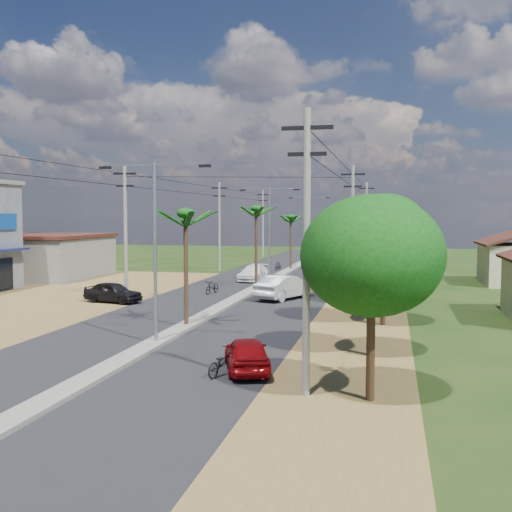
{
  "coord_description": "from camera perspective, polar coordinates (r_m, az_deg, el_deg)",
  "views": [
    {
      "loc": [
        10.07,
        -24.44,
        5.75
      ],
      "look_at": [
        1.36,
        13.94,
        3.0
      ],
      "focal_mm": 42.0,
      "sensor_mm": 36.0,
      "label": 1
    }
  ],
  "objects": [
    {
      "name": "tree_east_c",
      "position": [
        31.46,
        12.11,
        2.29
      ],
      "size": [
        4.6,
        4.6,
        6.83
      ],
      "color": "black",
      "rests_on": "ground"
    },
    {
      "name": "palm_median_near",
      "position": [
        30.18,
        -6.73,
        3.56
      ],
      "size": [
        2.0,
        2.0,
        6.15
      ],
      "color": "black",
      "rests_on": "ground"
    },
    {
      "name": "car_silver_mid",
      "position": [
        40.43,
        2.74,
        -3.01
      ],
      "size": [
        3.61,
        5.25,
        1.64
      ],
      "primitive_type": "imported",
      "rotation": [
        0.0,
        0.0,
        2.72
      ],
      "color": "#A6AAAF",
      "rests_on": "ground"
    },
    {
      "name": "utility_pole_w_c",
      "position": [
        60.89,
        -3.5,
        3.06
      ],
      "size": [
        1.6,
        0.24,
        9.0
      ],
      "color": "#605E56",
      "rests_on": "ground"
    },
    {
      "name": "utility_pole_e_c",
      "position": [
        62.5,
        10.44,
        3.02
      ],
      "size": [
        1.6,
        0.24,
        9.0
      ],
      "color": "#605E56",
      "rests_on": "ground"
    },
    {
      "name": "tree_east_b",
      "position": [
        24.51,
        10.95,
        0.09
      ],
      "size": [
        4.0,
        4.0,
        5.83
      ],
      "color": "black",
      "rests_on": "ground"
    },
    {
      "name": "ground",
      "position": [
        27.06,
        -9.49,
        -8.33
      ],
      "size": [
        160.0,
        160.0,
        0.0
      ],
      "primitive_type": "plane",
      "color": "black",
      "rests_on": "ground"
    },
    {
      "name": "utility_pole_e_a",
      "position": [
        18.65,
        4.84,
        0.92
      ],
      "size": [
        1.6,
        0.24,
        9.0
      ],
      "color": "#605E56",
      "rests_on": "ground"
    },
    {
      "name": "car_parked_dark",
      "position": [
        39.94,
        -13.46,
        -3.42
      ],
      "size": [
        4.19,
        2.38,
        1.34
      ],
      "primitive_type": "imported",
      "rotation": [
        0.0,
        0.0,
        1.36
      ],
      "color": "black",
      "rests_on": "ground"
    },
    {
      "name": "palm_median_mid",
      "position": [
        45.57,
        0.01,
        4.19
      ],
      "size": [
        2.0,
        2.0,
        6.55
      ],
      "color": "black",
      "rests_on": "ground"
    },
    {
      "name": "median",
      "position": [
        43.99,
        -0.56,
        -3.4
      ],
      "size": [
        1.0,
        90.0,
        0.18
      ],
      "primitive_type": "cube",
      "color": "#605E56",
      "rests_on": "ground"
    },
    {
      "name": "tree_east_h",
      "position": [
        70.45,
        12.33,
        3.0
      ],
      "size": [
        4.4,
        4.4,
        6.52
      ],
      "color": "black",
      "rests_on": "ground"
    },
    {
      "name": "car_white_far",
      "position": [
        51.55,
        -0.25,
        -1.66
      ],
      "size": [
        2.17,
        4.71,
        1.33
      ],
      "primitive_type": "imported",
      "rotation": [
        0.0,
        0.0,
        -0.07
      ],
      "color": "silver",
      "rests_on": "ground"
    },
    {
      "name": "road",
      "position": [
        41.11,
        -1.53,
        -4.02
      ],
      "size": [
        12.0,
        110.0,
        0.04
      ],
      "primitive_type": "cube",
      "color": "black",
      "rests_on": "ground"
    },
    {
      "name": "car_red_near",
      "position": [
        22.09,
        -0.86,
        -9.38
      ],
      "size": [
        2.64,
        4.04,
        1.28
      ],
      "primitive_type": "imported",
      "rotation": [
        0.0,
        0.0,
        3.47
      ],
      "color": "maroon",
      "rests_on": "ground"
    },
    {
      "name": "moto_rider_east",
      "position": [
        21.6,
        -3.23,
        -10.16
      ],
      "size": [
        1.12,
        1.89,
        0.94
      ],
      "primitive_type": "imported",
      "rotation": [
        0.0,
        0.0,
        2.85
      ],
      "color": "black",
      "rests_on": "ground"
    },
    {
      "name": "low_shed",
      "position": [
        57.68,
        -19.85,
        -0.0
      ],
      "size": [
        10.4,
        10.4,
        3.95
      ],
      "color": "#605E56",
      "rests_on": "ground"
    },
    {
      "name": "tree_east_f",
      "position": [
        54.48,
        11.87,
        1.95
      ],
      "size": [
        3.8,
        3.8,
        5.52
      ],
      "color": "black",
      "rests_on": "ground"
    },
    {
      "name": "tree_east_a",
      "position": [
        18.5,
        10.98,
        0.01
      ],
      "size": [
        4.4,
        4.4,
        6.37
      ],
      "color": "black",
      "rests_on": "ground"
    },
    {
      "name": "streetlight_near",
      "position": [
        26.46,
        -9.61,
        1.85
      ],
      "size": [
        5.1,
        0.18,
        8.0
      ],
      "color": "gray",
      "rests_on": "ground"
    },
    {
      "name": "tree_east_g",
      "position": [
        62.45,
        12.56,
        3.43
      ],
      "size": [
        5.0,
        5.0,
        7.38
      ],
      "color": "black",
      "rests_on": "ground"
    },
    {
      "name": "utility_pole_w_d",
      "position": [
        81.26,
        0.66,
        3.3
      ],
      "size": [
        1.6,
        0.24,
        9.0
      ],
      "color": "#605E56",
      "rests_on": "ground"
    },
    {
      "name": "moto_rider_west_a",
      "position": [
        43.11,
        -4.18,
        -3.04
      ],
      "size": [
        0.99,
        1.9,
        0.95
      ],
      "primitive_type": "imported",
      "rotation": [
        0.0,
        0.0,
        -0.21
      ],
      "color": "black",
      "rests_on": "ground"
    },
    {
      "name": "streetlight_far",
      "position": [
        75.13,
        5.09,
        3.25
      ],
      "size": [
        5.1,
        0.18,
        8.0
      ],
      "color": "gray",
      "rests_on": "ground"
    },
    {
      "name": "streetlight_mid",
      "position": [
        50.47,
        1.27,
        2.9
      ],
      "size": [
        5.1,
        0.18,
        8.0
      ],
      "color": "gray",
      "rests_on": "ground"
    },
    {
      "name": "moto_rider_west_b",
      "position": [
        61.12,
        2.11,
        -0.98
      ],
      "size": [
        0.73,
        1.54,
        0.89
      ],
      "primitive_type": "imported",
      "rotation": [
        0.0,
        0.0,
        -0.22
      ],
      "color": "black",
      "rests_on": "ground"
    },
    {
      "name": "tree_east_e",
      "position": [
        46.45,
        12.22,
        3.09
      ],
      "size": [
        4.8,
        4.8,
        7.14
      ],
      "color": "black",
      "rests_on": "ground"
    },
    {
      "name": "utility_pole_e_b",
      "position": [
        40.54,
        9.15,
        2.54
      ],
      "size": [
        1.6,
        0.24,
        9.0
      ],
      "color": "#605E56",
      "rests_on": "ground"
    },
    {
      "name": "dirt_shoulder_east",
      "position": [
        39.89,
        10.42,
        -4.34
      ],
      "size": [
        5.0,
        90.0,
        0.03
      ],
      "primitive_type": "cube",
      "color": "brown",
      "rests_on": "ground"
    },
    {
      "name": "palm_median_far",
      "position": [
        61.28,
        3.33,
        3.53
      ],
      "size": [
        2.0,
        2.0,
        5.85
      ],
      "color": "black",
      "rests_on": "ground"
    },
    {
      "name": "tree_east_d",
      "position": [
        38.48,
        11.78,
        1.81
      ],
      "size": [
        4.2,
        4.2,
        6.13
      ],
      "color": "black",
      "rests_on": "ground"
    },
    {
      "name": "utility_pole_w_b",
      "position": [
        40.26,
        -12.33,
        2.49
      ],
      "size": [
        1.6,
        0.24,
        9.0
      ],
      "color": "#605E56",
      "rests_on": "ground"
    }
  ]
}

